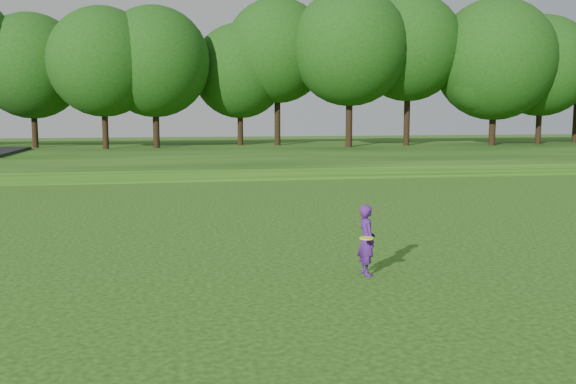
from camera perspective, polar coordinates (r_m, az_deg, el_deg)
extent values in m
plane|color=#153E0B|center=(12.63, -2.58, -8.82)|extent=(140.00, 140.00, 0.00)
cube|color=#153E0B|center=(46.17, -7.98, 3.33)|extent=(130.00, 30.00, 0.60)
cube|color=gray|center=(32.26, -7.12, 1.11)|extent=(130.00, 1.60, 0.04)
imported|color=#4C1B7D|center=(13.75, 7.00, -4.26)|extent=(0.40, 0.58, 1.52)
cylinder|color=#F4FF28|center=(13.20, 7.00, -4.09)|extent=(0.30, 0.30, 0.03)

